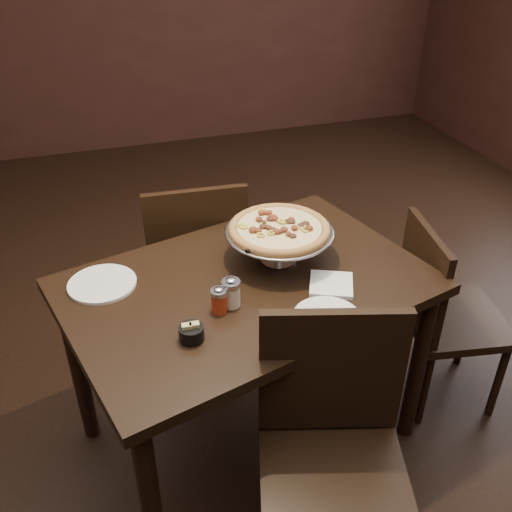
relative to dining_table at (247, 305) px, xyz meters
name	(u,v)px	position (x,y,z in m)	size (l,w,h in m)	color
room	(245,116)	(0.02, 0.09, 0.70)	(6.04, 7.04, 2.84)	black
dining_table	(247,305)	(0.00, 0.00, 0.00)	(1.47, 1.16, 0.81)	black
pizza_stand	(279,229)	(0.16, 0.10, 0.24)	(0.41, 0.41, 0.17)	silver
parmesan_shaker	(231,293)	(-0.09, -0.12, 0.16)	(0.06, 0.06, 0.11)	beige
pepper_flake_shaker	(219,300)	(-0.14, -0.14, 0.15)	(0.06, 0.06, 0.10)	maroon
packet_caddy	(191,333)	(-0.26, -0.25, 0.13)	(0.08, 0.08, 0.06)	black
napkin_stack	(331,285)	(0.28, -0.12, 0.11)	(0.15, 0.15, 0.02)	white
plate_left	(102,284)	(-0.51, 0.14, 0.11)	(0.25, 0.25, 0.01)	white
plate_near	(327,318)	(0.19, -0.29, 0.11)	(0.23, 0.23, 0.01)	white
serving_spatula	(256,247)	(0.04, 0.02, 0.24)	(0.14, 0.14, 0.02)	silver
chair_far	(196,262)	(-0.07, 0.62, -0.18)	(0.48, 0.48, 0.96)	black
chair_near	(333,449)	(0.10, -0.58, -0.17)	(0.57, 0.57, 0.98)	black
chair_side	(442,311)	(0.87, -0.03, -0.22)	(0.48, 0.48, 0.89)	black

